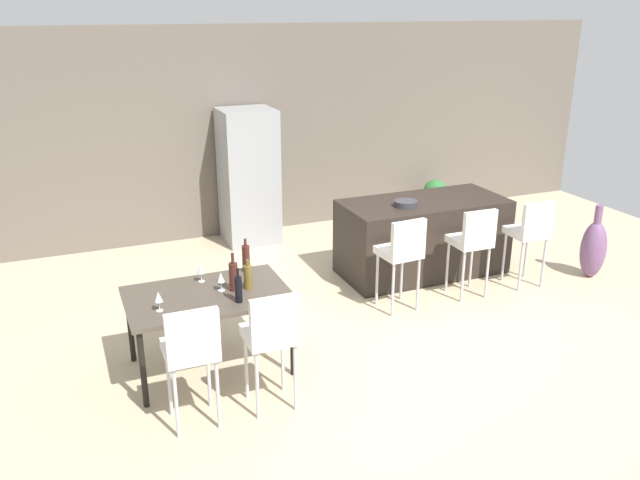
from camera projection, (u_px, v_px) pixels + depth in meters
name	position (u px, v px, depth m)	size (l,w,h in m)	color
ground_plane	(400.00, 308.00, 7.14)	(10.00, 10.00, 0.00)	#C6B28E
back_wall	(297.00, 128.00, 9.40)	(10.00, 0.12, 2.90)	#665B51
kitchen_island	(422.00, 237.00, 7.96)	(1.99, 0.92, 0.92)	black
bar_chair_left	(402.00, 250.00, 6.87)	(0.43, 0.43, 1.05)	silver
bar_chair_middle	(473.00, 239.00, 7.19)	(0.41, 0.41, 1.05)	silver
bar_chair_right	(531.00, 230.00, 7.47)	(0.41, 0.41, 1.05)	silver
dining_table	(208.00, 300.00, 5.74)	(1.42, 0.92, 0.74)	#4C4238
dining_chair_near	(191.00, 347.00, 4.91)	(0.40, 0.40, 1.05)	silver
dining_chair_far	(271.00, 332.00, 5.14)	(0.41, 0.41, 1.05)	silver
wine_bottle_inner	(246.00, 258.00, 6.16)	(0.07, 0.07, 0.33)	#471E19
wine_bottle_far	(248.00, 277.00, 5.79)	(0.08, 0.08, 0.28)	brown
wine_bottle_corner	(239.00, 289.00, 5.52)	(0.06, 0.06, 0.31)	black
wine_bottle_near	(233.00, 276.00, 5.74)	(0.08, 0.08, 0.35)	#471E19
wine_glass_left	(221.00, 278.00, 5.74)	(0.07, 0.07, 0.17)	silver
wine_glass_middle	(158.00, 297.00, 5.36)	(0.07, 0.07, 0.17)	silver
wine_glass_right	(201.00, 269.00, 5.93)	(0.07, 0.07, 0.17)	silver
refrigerator	(249.00, 177.00, 8.89)	(0.72, 0.68, 1.84)	#939699
fruit_bowl	(406.00, 204.00, 7.56)	(0.27, 0.27, 0.07)	#333338
floor_vase	(593.00, 249.00, 7.85)	(0.30, 0.30, 0.91)	#704C75
potted_plant	(435.00, 195.00, 10.16)	(0.38, 0.38, 0.58)	beige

